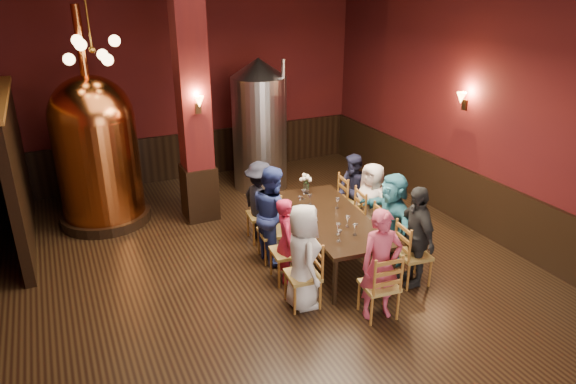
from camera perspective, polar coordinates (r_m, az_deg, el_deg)
name	(u,v)px	position (r m, az deg, el deg)	size (l,w,h in m)	color
room	(275,138)	(6.56, -1.45, 6.07)	(10.00, 10.02, 4.50)	black
wainscot_right	(488,208)	(9.40, 21.35, -1.66)	(0.08, 9.90, 1.00)	black
wainscot_back	(185,155)	(11.59, -11.34, 4.00)	(7.90, 0.08, 1.00)	black
column	(193,97)	(9.04, -10.54, 10.33)	(0.58, 0.58, 4.50)	#450F0E
partition	(17,173)	(9.45, -27.92, 1.92)	(0.22, 3.50, 2.40)	black
pendant_cluster	(92,50)	(8.75, -20.94, 14.53)	(0.90, 0.90, 1.70)	#A57226
sconce_wall	(465,100)	(9.38, 19.09, 9.61)	(0.20, 0.20, 0.36)	black
sconce_column	(198,104)	(8.77, -9.99, 9.66)	(0.20, 0.20, 0.36)	black
dining_table	(332,220)	(7.93, 4.88, -3.08)	(1.25, 2.49, 0.75)	black
chair_0	(303,275)	(6.94, 1.66, -9.19)	(0.46, 0.46, 0.92)	olive
person_0	(303,257)	(6.80, 1.68, -7.20)	(0.72, 0.47, 1.47)	silver
chair_1	(287,252)	(7.48, -0.16, -6.63)	(0.46, 0.46, 0.92)	olive
person_1	(287,240)	(7.40, -0.16, -5.38)	(0.47, 0.31, 1.29)	#AF1E42
chair_2	(273,232)	(8.04, -1.70, -4.45)	(0.46, 0.46, 0.92)	olive
person_2	(273,214)	(7.90, -1.72, -2.45)	(0.75, 0.37, 1.54)	navy
chair_3	(261,215)	(8.61, -3.04, -2.53)	(0.46, 0.46, 0.92)	olive
person_3	(261,202)	(8.52, -3.07, -1.09)	(0.90, 0.52, 1.39)	black
chair_4	(413,254)	(7.63, 13.77, -6.72)	(0.46, 0.46, 0.92)	olive
person_4	(415,236)	(7.50, 13.98, -4.76)	(0.88, 0.37, 1.51)	black
chair_5	(390,234)	(8.13, 11.28, -4.59)	(0.46, 0.46, 0.92)	olive
person_5	(391,218)	(8.01, 11.43, -2.88)	(1.35, 0.43, 1.46)	teal
chair_6	(370,217)	(8.64, 9.13, -2.72)	(0.46, 0.46, 0.92)	olive
person_6	(371,204)	(8.55, 9.22, -1.30)	(0.68, 0.44, 1.39)	silver
chair_7	(353,201)	(9.18, 7.20, -1.03)	(0.46, 0.46, 0.92)	olive
person_7	(353,191)	(9.10, 7.26, 0.12)	(0.64, 0.32, 1.32)	#1C1E39
chair_8	(379,285)	(6.84, 10.11, -10.12)	(0.46, 0.46, 0.92)	olive
person_8	(381,265)	(6.69, 10.28, -8.00)	(0.55, 0.36, 1.51)	#B13B55
copper_kettle	(96,149)	(9.57, -20.52, 4.47)	(1.73, 1.73, 3.75)	black
steel_vessel	(260,125)	(10.60, -3.17, 7.46)	(1.36, 1.36, 2.70)	#B2B2B7
rose_vase	(306,180)	(8.63, 2.05, 1.29)	(0.20, 0.20, 0.35)	white
wine_glass_0	(315,217)	(7.65, 2.98, -2.80)	(0.07, 0.07, 0.17)	white
wine_glass_1	(310,199)	(8.26, 2.46, -0.82)	(0.07, 0.07, 0.17)	white
wine_glass_2	(304,195)	(8.43, 1.76, -0.30)	(0.07, 0.07, 0.17)	white
wine_glass_3	(300,201)	(8.18, 1.32, -1.03)	(0.07, 0.07, 0.17)	white
wine_glass_4	(337,203)	(8.14, 5.51, -1.25)	(0.07, 0.07, 0.17)	white
wine_glass_5	(338,229)	(7.32, 5.60, -4.13)	(0.07, 0.07, 0.17)	white
wine_glass_6	(355,230)	(7.34, 7.47, -4.16)	(0.07, 0.07, 0.17)	white
wine_glass_7	(347,222)	(7.56, 6.61, -3.28)	(0.07, 0.07, 0.17)	white
wine_glass_8	(339,236)	(7.15, 5.70, -4.84)	(0.07, 0.07, 0.17)	white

